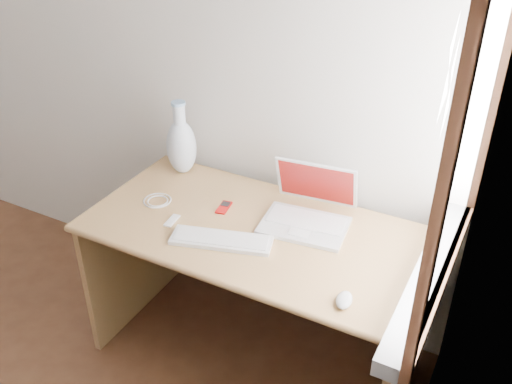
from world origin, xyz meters
The scene contains 10 objects.
back_wall centered at (0.00, 1.75, 1.30)m, with size 3.50×0.04×2.60m, color silver.
window centered at (1.72, 1.30, 1.28)m, with size 0.11×0.99×1.10m.
desk centered at (0.98, 1.43, 0.52)m, with size 1.37×0.68×0.72m.
laptop centered at (1.16, 1.49, 0.78)m, with size 0.37×0.32×0.23m.
external_keyboard centered at (0.92, 1.21, 0.73)m, with size 0.41×0.23×0.02m.
mouse centered at (1.46, 1.10, 0.74)m, with size 0.05×0.09×0.03m, color silver.
ipod centered at (0.80, 1.42, 0.73)m, with size 0.06×0.10×0.01m.
cable_coil centered at (0.52, 1.33, 0.73)m, with size 0.12×0.12×0.01m, color white.
remote centered at (0.67, 1.23, 0.73)m, with size 0.03×0.09×0.01m, color white.
vase centered at (0.47, 1.60, 0.87)m, with size 0.14×0.14×0.35m.
Camera 1 is at (1.87, -0.31, 2.04)m, focal length 40.00 mm.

